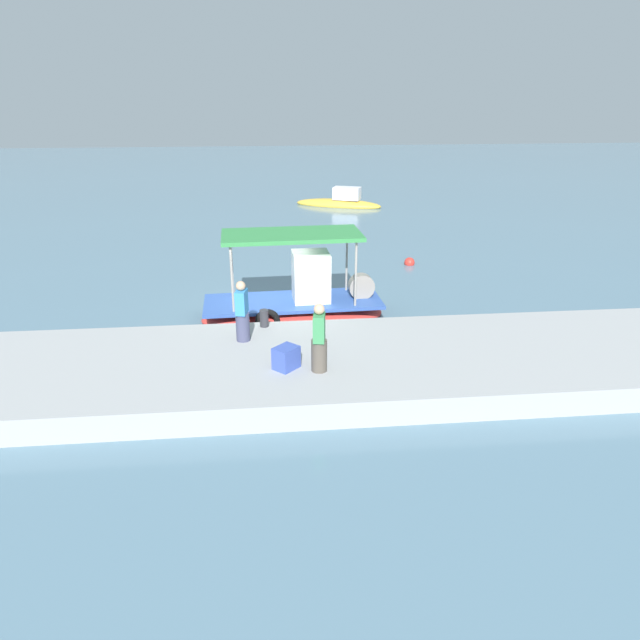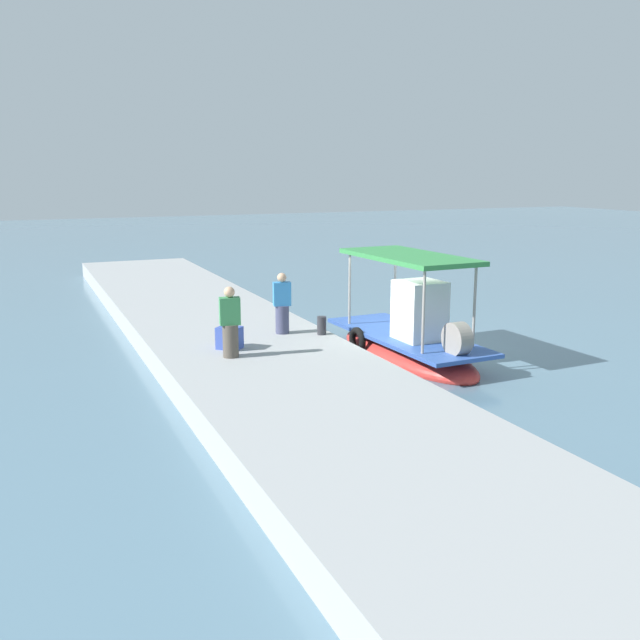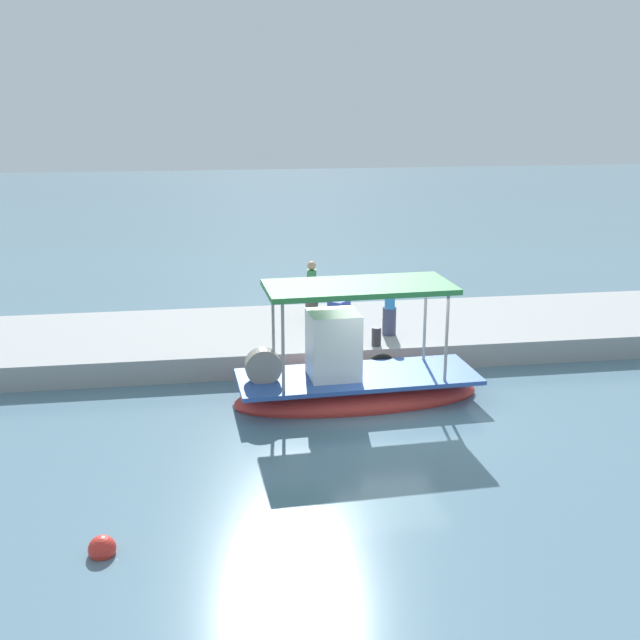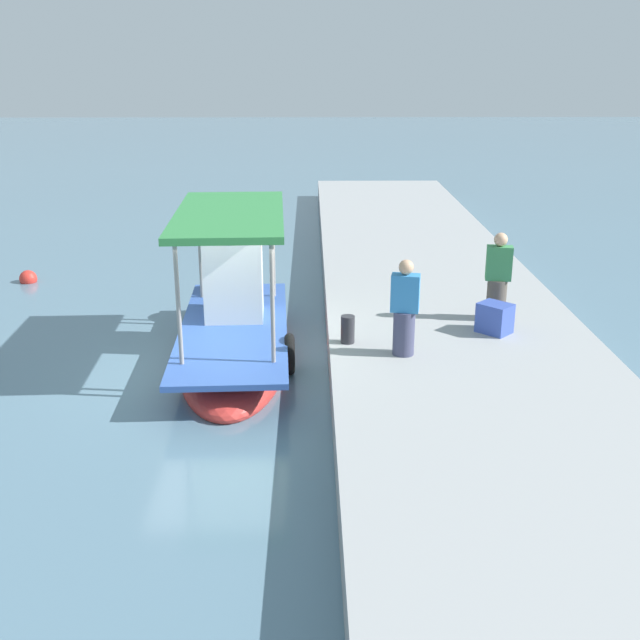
% 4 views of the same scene
% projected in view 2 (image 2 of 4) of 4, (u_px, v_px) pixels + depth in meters
% --- Properties ---
extents(ground_plane, '(120.00, 120.00, 0.00)m').
position_uv_depth(ground_plane, '(403.00, 350.00, 19.31)').
color(ground_plane, slate).
extents(dock_quay, '(36.00, 4.73, 0.62)m').
position_uv_depth(dock_quay, '(250.00, 356.00, 17.53)').
color(dock_quay, '#9A9C9D').
rests_on(dock_quay, ground_plane).
extents(main_fishing_boat, '(5.75, 2.23, 3.08)m').
position_uv_depth(main_fishing_boat, '(409.00, 340.00, 18.39)').
color(main_fishing_boat, red).
rests_on(main_fishing_boat, ground_plane).
extents(fisherman_near_bollard, '(0.42, 0.50, 1.65)m').
position_uv_depth(fisherman_near_bollard, '(230.00, 325.00, 16.10)').
color(fisherman_near_bollard, '#504940').
rests_on(fisherman_near_bollard, dock_quay).
extents(fisherman_by_crate, '(0.42, 0.50, 1.61)m').
position_uv_depth(fisherman_by_crate, '(282.00, 306.00, 18.46)').
color(fisherman_by_crate, '#404360').
rests_on(fisherman_by_crate, dock_quay).
extents(mooring_bollard, '(0.24, 0.24, 0.48)m').
position_uv_depth(mooring_bollard, '(322.00, 326.00, 18.42)').
color(mooring_bollard, '#2D2D33').
rests_on(mooring_bollard, dock_quay).
extents(cargo_crate, '(0.70, 0.70, 0.54)m').
position_uv_depth(cargo_crate, '(230.00, 338.00, 16.95)').
color(cargo_crate, '#3850AB').
rests_on(cargo_crate, dock_quay).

